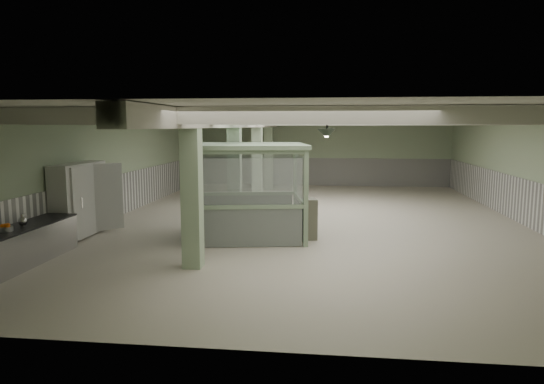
# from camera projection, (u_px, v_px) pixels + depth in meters

# --- Properties ---
(floor) EXTENTS (20.00, 20.00, 0.00)m
(floor) POSITION_uv_depth(u_px,v_px,m) (312.00, 220.00, 16.79)
(floor) COLOR beige
(floor) RESTS_ON ground
(ceiling) EXTENTS (14.00, 20.00, 0.02)m
(ceiling) POSITION_uv_depth(u_px,v_px,m) (313.00, 115.00, 16.30)
(ceiling) COLOR silver
(ceiling) RESTS_ON wall_back
(wall_back) EXTENTS (14.00, 0.02, 3.60)m
(wall_back) POSITION_uv_depth(u_px,v_px,m) (319.00, 153.00, 26.39)
(wall_back) COLOR #9BAC89
(wall_back) RESTS_ON floor
(wall_front) EXTENTS (14.00, 0.02, 3.60)m
(wall_front) POSITION_uv_depth(u_px,v_px,m) (287.00, 230.00, 6.71)
(wall_front) COLOR #9BAC89
(wall_front) RESTS_ON floor
(wall_left) EXTENTS (0.02, 20.00, 3.60)m
(wall_left) POSITION_uv_depth(u_px,v_px,m) (117.00, 166.00, 17.36)
(wall_left) COLOR #9BAC89
(wall_left) RESTS_ON floor
(wall_right) EXTENTS (0.02, 20.00, 3.60)m
(wall_right) POSITION_uv_depth(u_px,v_px,m) (528.00, 170.00, 15.73)
(wall_right) COLOR #9BAC89
(wall_right) RESTS_ON floor
(wainscot_left) EXTENTS (0.05, 19.90, 1.50)m
(wainscot_left) POSITION_uv_depth(u_px,v_px,m) (119.00, 195.00, 17.50)
(wainscot_left) COLOR white
(wainscot_left) RESTS_ON floor
(wainscot_right) EXTENTS (0.05, 19.90, 1.50)m
(wainscot_right) POSITION_uv_depth(u_px,v_px,m) (525.00, 202.00, 15.88)
(wainscot_right) COLOR white
(wainscot_right) RESTS_ON floor
(wainscot_back) EXTENTS (13.90, 0.05, 1.50)m
(wainscot_back) POSITION_uv_depth(u_px,v_px,m) (318.00, 172.00, 26.50)
(wainscot_back) COLOR white
(wainscot_back) RESTS_ON floor
(girder) EXTENTS (0.45, 19.90, 0.40)m
(girder) POSITION_uv_depth(u_px,v_px,m) (240.00, 122.00, 16.62)
(girder) COLOR beige
(girder) RESTS_ON ceiling
(beam_a) EXTENTS (13.90, 0.35, 0.32)m
(beam_a) POSITION_uv_depth(u_px,v_px,m) (299.00, 116.00, 8.95)
(beam_a) COLOR beige
(beam_a) RESTS_ON ceiling
(beam_b) EXTENTS (13.90, 0.35, 0.32)m
(beam_b) POSITION_uv_depth(u_px,v_px,m) (305.00, 118.00, 11.41)
(beam_b) COLOR beige
(beam_b) RESTS_ON ceiling
(beam_c) EXTENTS (13.90, 0.35, 0.32)m
(beam_c) POSITION_uv_depth(u_px,v_px,m) (310.00, 119.00, 13.87)
(beam_c) COLOR beige
(beam_c) RESTS_ON ceiling
(beam_d) EXTENTS (13.90, 0.35, 0.32)m
(beam_d) POSITION_uv_depth(u_px,v_px,m) (313.00, 120.00, 16.33)
(beam_d) COLOR beige
(beam_d) RESTS_ON ceiling
(beam_e) EXTENTS (13.90, 0.35, 0.32)m
(beam_e) POSITION_uv_depth(u_px,v_px,m) (315.00, 121.00, 18.79)
(beam_e) COLOR beige
(beam_e) RESTS_ON ceiling
(beam_f) EXTENTS (13.90, 0.35, 0.32)m
(beam_f) POSITION_uv_depth(u_px,v_px,m) (317.00, 122.00, 21.25)
(beam_f) COLOR beige
(beam_f) RESTS_ON ceiling
(beam_g) EXTENTS (13.90, 0.35, 0.32)m
(beam_g) POSITION_uv_depth(u_px,v_px,m) (318.00, 122.00, 23.71)
(beam_g) COLOR beige
(beam_g) RESTS_ON ceiling
(column_a) EXTENTS (0.42, 0.42, 3.60)m
(column_a) POSITION_uv_depth(u_px,v_px,m) (192.00, 190.00, 10.93)
(column_a) COLOR #A8C39D
(column_a) RESTS_ON floor
(column_b) EXTENTS (0.42, 0.42, 3.60)m
(column_b) POSITION_uv_depth(u_px,v_px,m) (235.00, 170.00, 15.85)
(column_b) COLOR #A8C39D
(column_b) RESTS_ON floor
(column_c) EXTENTS (0.42, 0.42, 3.60)m
(column_c) POSITION_uv_depth(u_px,v_px,m) (257.00, 160.00, 20.77)
(column_c) COLOR #A8C39D
(column_c) RESTS_ON floor
(column_d) EXTENTS (0.42, 0.42, 3.60)m
(column_d) POSITION_uv_depth(u_px,v_px,m) (269.00, 154.00, 24.71)
(column_d) COLOR #A8C39D
(column_d) RESTS_ON floor
(pendant_front) EXTENTS (0.44, 0.44, 0.22)m
(pendant_front) POSITION_uv_depth(u_px,v_px,m) (326.00, 134.00, 11.40)
(pendant_front) COLOR #2B3729
(pendant_front) RESTS_ON ceiling
(pendant_mid) EXTENTS (0.44, 0.44, 0.22)m
(pendant_mid) POSITION_uv_depth(u_px,v_px,m) (327.00, 131.00, 16.81)
(pendant_mid) COLOR #2B3729
(pendant_mid) RESTS_ON ceiling
(pendant_back) EXTENTS (0.44, 0.44, 0.22)m
(pendant_back) POSITION_uv_depth(u_px,v_px,m) (328.00, 130.00, 21.73)
(pendant_back) COLOR #2B3729
(pendant_back) RESTS_ON ceiling
(prep_counter) EXTENTS (0.87, 4.98, 0.91)m
(prep_counter) POSITION_uv_depth(u_px,v_px,m) (1.00, 253.00, 10.60)
(prep_counter) COLOR #B5B4B9
(prep_counter) RESTS_ON floor
(pitcher_near) EXTENTS (0.25, 0.27, 0.29)m
(pitcher_near) POSITION_uv_depth(u_px,v_px,m) (23.00, 220.00, 11.35)
(pitcher_near) COLOR #B5B4B9
(pitcher_near) RESTS_ON prep_counter
(orange_bowl) EXTENTS (0.37, 0.37, 0.10)m
(orange_bowl) POSITION_uv_depth(u_px,v_px,m) (6.00, 229.00, 10.74)
(orange_bowl) COLOR #B2B2B7
(orange_bowl) RESTS_ON prep_counter
(walkin_cooler) EXTENTS (1.06, 2.33, 2.13)m
(walkin_cooler) POSITION_uv_depth(u_px,v_px,m) (80.00, 201.00, 14.12)
(walkin_cooler) COLOR silver
(walkin_cooler) RESTS_ON floor
(guard_booth) EXTENTS (3.82, 3.40, 2.72)m
(guard_booth) POSITION_uv_depth(u_px,v_px,m) (247.00, 175.00, 14.01)
(guard_booth) COLOR gray
(guard_booth) RESTS_ON floor
(filing_cabinet) EXTENTS (0.49, 0.61, 1.17)m
(filing_cabinet) POSITION_uv_depth(u_px,v_px,m) (309.00, 219.00, 13.92)
(filing_cabinet) COLOR #656554
(filing_cabinet) RESTS_ON floor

